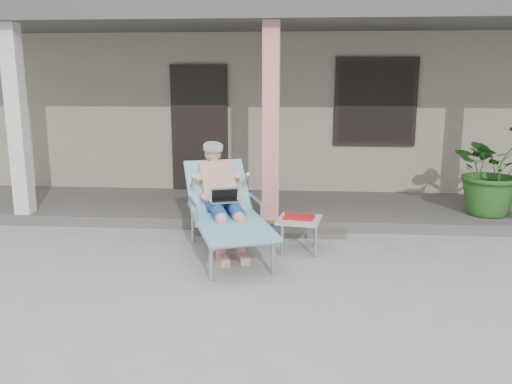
{
  "coord_description": "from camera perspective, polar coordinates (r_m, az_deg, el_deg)",
  "views": [
    {
      "loc": [
        0.39,
        -5.05,
        2.08
      ],
      "look_at": [
        -0.07,
        0.6,
        0.85
      ],
      "focal_mm": 38.0,
      "sensor_mm": 36.0,
      "label": 1
    }
  ],
  "objects": [
    {
      "name": "porch_deck",
      "position": [
        8.3,
        1.85,
        -1.75
      ],
      "size": [
        10.0,
        2.0,
        0.15
      ],
      "primitive_type": "cube",
      "color": "#605B56",
      "rests_on": "ground"
    },
    {
      "name": "house",
      "position": [
        11.55,
        2.79,
        10.16
      ],
      "size": [
        10.4,
        5.4,
        3.3
      ],
      "color": "gray",
      "rests_on": "ground"
    },
    {
      "name": "porch_overhang",
      "position": [
        8.03,
        1.97,
        17.29
      ],
      "size": [
        10.0,
        2.3,
        2.85
      ],
      "color": "silver",
      "rests_on": "porch_deck"
    },
    {
      "name": "side_table",
      "position": [
        6.47,
        4.55,
        -3.1
      ],
      "size": [
        0.57,
        0.57,
        0.44
      ],
      "rotation": [
        0.0,
        0.0,
        -0.17
      ],
      "color": "#B3B4AF",
      "rests_on": "ground"
    },
    {
      "name": "lounger",
      "position": [
        6.44,
        -3.42,
        0.88
      ],
      "size": [
        1.36,
        2.1,
        1.32
      ],
      "rotation": [
        0.0,
        0.0,
        0.33
      ],
      "color": "#B7B7BC",
      "rests_on": "ground"
    },
    {
      "name": "ground",
      "position": [
        5.47,
        0.24,
        -10.09
      ],
      "size": [
        60.0,
        60.0,
        0.0
      ],
      "primitive_type": "plane",
      "color": "#9E9E99",
      "rests_on": "ground"
    },
    {
      "name": "potted_palm",
      "position": [
        8.25,
        23.63,
        2.25
      ],
      "size": [
        1.45,
        1.36,
        1.29
      ],
      "primitive_type": "imported",
      "rotation": [
        0.0,
        0.0,
        0.37
      ],
      "color": "#26591E",
      "rests_on": "porch_deck"
    },
    {
      "name": "porch_step",
      "position": [
        7.2,
        1.39,
        -4.24
      ],
      "size": [
        2.0,
        0.3,
        0.07
      ],
      "primitive_type": "cube",
      "color": "#605B56",
      "rests_on": "ground"
    }
  ]
}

